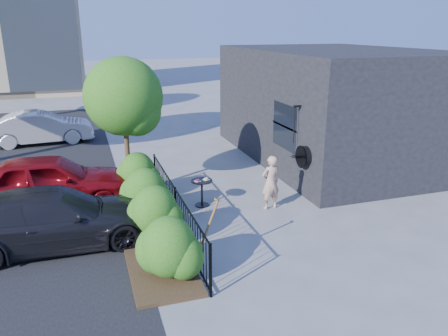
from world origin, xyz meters
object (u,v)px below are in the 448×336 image
object	(u,v)px
woman	(271,182)
shovel	(206,236)
car_darkgrey	(55,218)
cafe_table	(202,188)
patio_tree	(126,101)
car_red	(50,181)
car_silver	(41,128)

from	to	relation	value
woman	shovel	size ratio (longest dim) A/B	1.01
car_darkgrey	cafe_table	bearing A→B (deg)	-72.56
patio_tree	shovel	world-z (taller)	patio_tree
car_red	car_darkgrey	distance (m)	2.50
patio_tree	cafe_table	xyz separation A→B (m)	(1.73, -1.52, -2.25)
patio_tree	car_darkgrey	size ratio (longest dim) A/B	0.86
patio_tree	cafe_table	bearing A→B (deg)	-41.22
patio_tree	car_red	xyz separation A→B (m)	(-2.23, -0.23, -2.03)
car_silver	car_darkgrey	xyz separation A→B (m)	(0.91, -9.92, -0.02)
cafe_table	woman	world-z (taller)	woman
woman	car_darkgrey	size ratio (longest dim) A/B	0.33
car_red	car_silver	distance (m)	7.47
cafe_table	car_silver	bearing A→B (deg)	118.07
patio_tree	woman	bearing A→B (deg)	-33.34
woman	shovel	bearing A→B (deg)	34.21
cafe_table	car_darkgrey	size ratio (longest dim) A/B	0.17
woman	car_silver	xyz separation A→B (m)	(-6.37, 9.48, -0.06)
cafe_table	woman	xyz separation A→B (m)	(1.72, -0.75, 0.23)
car_red	car_darkgrey	xyz separation A→B (m)	(0.22, -2.49, -0.07)
patio_tree	car_darkgrey	distance (m)	3.98
car_red	car_silver	xyz separation A→B (m)	(-0.69, 7.44, -0.05)
woman	car_darkgrey	bearing A→B (deg)	-4.07
woman	car_silver	size ratio (longest dim) A/B	0.36
car_red	shovel	bearing A→B (deg)	-141.26
patio_tree	car_silver	bearing A→B (deg)	112.06
cafe_table	car_silver	distance (m)	9.89
cafe_table	shovel	bearing A→B (deg)	-103.89
woman	car_silver	distance (m)	11.42
shovel	car_red	bearing A→B (deg)	126.45
woman	car_red	xyz separation A→B (m)	(-5.68, 2.04, -0.02)
woman	shovel	world-z (taller)	woman
cafe_table	woman	distance (m)	1.89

